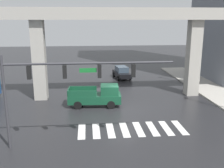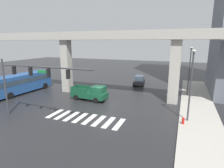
{
  "view_description": "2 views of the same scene",
  "coord_description": "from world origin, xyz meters",
  "px_view_note": "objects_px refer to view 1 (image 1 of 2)",
  "views": [
    {
      "loc": [
        -3.3,
        -22.98,
        8.32
      ],
      "look_at": [
        -1.02,
        0.76,
        2.32
      ],
      "focal_mm": 41.56,
      "sensor_mm": 36.0,
      "label": 1
    },
    {
      "loc": [
        9.42,
        -20.59,
        7.92
      ],
      "look_at": [
        0.17,
        2.83,
        2.2
      ],
      "focal_mm": 29.64,
      "sensor_mm": 36.0,
      "label": 2
    }
  ],
  "objects_px": {
    "pickup_truck": "(98,96)",
    "street_lamp_mid_block": "(193,50)",
    "traffic_signal_mast": "(63,78)",
    "sedan_black": "(122,72)"
  },
  "relations": [
    {
      "from": "traffic_signal_mast",
      "to": "sedan_black",
      "type": "bearing_deg",
      "value": 72.01
    },
    {
      "from": "pickup_truck",
      "to": "street_lamp_mid_block",
      "type": "bearing_deg",
      "value": 30.67
    },
    {
      "from": "pickup_truck",
      "to": "traffic_signal_mast",
      "type": "bearing_deg",
      "value": -107.34
    },
    {
      "from": "pickup_truck",
      "to": "street_lamp_mid_block",
      "type": "height_order",
      "value": "street_lamp_mid_block"
    },
    {
      "from": "pickup_truck",
      "to": "sedan_black",
      "type": "bearing_deg",
      "value": 71.57
    },
    {
      "from": "sedan_black",
      "to": "traffic_signal_mast",
      "type": "height_order",
      "value": "traffic_signal_mast"
    },
    {
      "from": "pickup_truck",
      "to": "traffic_signal_mast",
      "type": "xyz_separation_m",
      "value": [
        -2.52,
        -8.06,
        3.68
      ]
    },
    {
      "from": "sedan_black",
      "to": "street_lamp_mid_block",
      "type": "xyz_separation_m",
      "value": [
        8.52,
        -4.48,
        3.7
      ]
    },
    {
      "from": "traffic_signal_mast",
      "to": "street_lamp_mid_block",
      "type": "xyz_separation_m",
      "value": [
        15.0,
        15.47,
        -0.11
      ]
    },
    {
      "from": "traffic_signal_mast",
      "to": "street_lamp_mid_block",
      "type": "bearing_deg",
      "value": 45.88
    }
  ]
}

